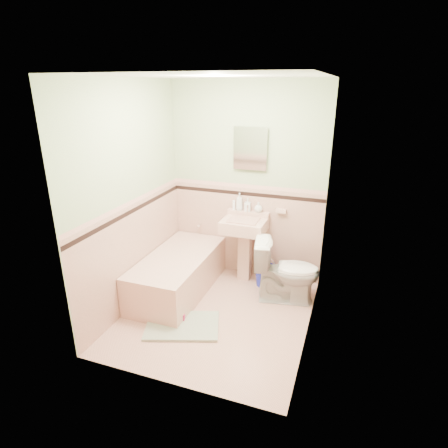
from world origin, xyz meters
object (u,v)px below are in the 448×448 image
(soap_bottle_left, at_px, (239,202))
(shoe, at_px, (178,316))
(medicine_cabinet, at_px, (251,148))
(bucket, at_px, (265,276))
(bathtub, at_px, (178,274))
(soap_bottle_right, at_px, (258,207))
(toilet, at_px, (287,271))
(soap_bottle_mid, at_px, (248,205))
(sink, at_px, (244,251))

(soap_bottle_left, relative_size, shoe, 1.38)
(medicine_cabinet, height_order, bucket, medicine_cabinet)
(bathtub, height_order, soap_bottle_left, soap_bottle_left)
(bathtub, relative_size, soap_bottle_right, 11.58)
(toilet, height_order, shoe, toilet)
(bathtub, distance_m, bucket, 1.11)
(soap_bottle_mid, height_order, soap_bottle_right, soap_bottle_mid)
(soap_bottle_right, bearing_deg, soap_bottle_mid, 180.00)
(sink, distance_m, soap_bottle_right, 0.59)
(soap_bottle_mid, distance_m, toilet, 0.99)
(bathtub, bearing_deg, shoe, -65.07)
(sink, distance_m, soap_bottle_left, 0.63)
(bathtub, height_order, sink, sink)
(shoe, bearing_deg, sink, 54.24)
(soap_bottle_mid, distance_m, shoe, 1.65)
(soap_bottle_left, height_order, soap_bottle_right, soap_bottle_left)
(toilet, bearing_deg, sink, 54.58)
(bathtub, distance_m, shoe, 0.67)
(medicine_cabinet, relative_size, shoe, 2.84)
(bathtub, height_order, bucket, bathtub)
(shoe, bearing_deg, medicine_cabinet, 57.17)
(soap_bottle_left, xyz_separation_m, soap_bottle_right, (0.25, 0.00, -0.05))
(bucket, relative_size, shoe, 1.62)
(medicine_cabinet, distance_m, bucket, 1.61)
(sink, distance_m, shoe, 1.25)
(bathtub, relative_size, soap_bottle_mid, 9.00)
(bathtub, bearing_deg, soap_bottle_right, 41.19)
(medicine_cabinet, bearing_deg, soap_bottle_mid, -112.27)
(sink, bearing_deg, bucket, -5.97)
(sink, height_order, soap_bottle_mid, soap_bottle_mid)
(soap_bottle_right, bearing_deg, toilet, -43.87)
(soap_bottle_left, xyz_separation_m, shoe, (-0.28, -1.30, -0.96))
(bathtub, height_order, shoe, bathtub)
(soap_bottle_mid, bearing_deg, bucket, -33.95)
(toilet, bearing_deg, bucket, 40.42)
(bathtub, distance_m, soap_bottle_right, 1.31)
(soap_bottle_mid, distance_m, bucket, 0.94)
(bucket, bearing_deg, soap_bottle_left, 153.45)
(sink, distance_m, soap_bottle_mid, 0.59)
(soap_bottle_left, bearing_deg, medicine_cabinet, 13.88)
(soap_bottle_left, relative_size, soap_bottle_mid, 1.36)
(sink, bearing_deg, soap_bottle_mid, 93.90)
(sink, xyz_separation_m, soap_bottle_left, (-0.12, 0.18, 0.60))
(medicine_cabinet, bearing_deg, shoe, -106.89)
(shoe, bearing_deg, soap_bottle_left, 61.79)
(medicine_cabinet, distance_m, soap_bottle_left, 0.69)
(soap_bottle_right, xyz_separation_m, toilet, (0.48, -0.46, -0.59))
(soap_bottle_right, height_order, shoe, soap_bottle_right)
(bathtub, bearing_deg, medicine_cabinet, 47.42)
(medicine_cabinet, bearing_deg, toilet, -38.81)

